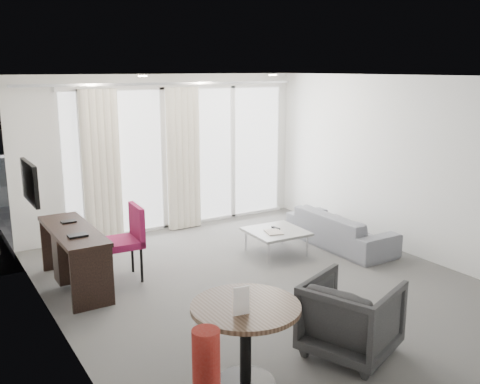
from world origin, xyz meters
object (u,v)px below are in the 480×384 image
round_table (246,346)px  desk_chair (121,244)px  desk (75,258)px  coffee_table (276,242)px  tub_armchair (351,317)px  rattan_chair_a (181,182)px  rattan_chair_b (209,171)px  sofa (340,229)px

round_table → desk_chair: bearing=92.0°
desk → coffee_table: 2.88m
desk_chair → tub_armchair: size_ratio=1.20×
tub_armchair → rattan_chair_a: 6.45m
rattan_chair_b → desk: bearing=-120.3°
desk_chair → round_table: size_ratio=1.04×
sofa → rattan_chair_b: size_ratio=2.16×
desk_chair → desk: bearing=175.1°
tub_armchair → sofa: bearing=-61.5°
desk → desk_chair: (0.58, -0.09, 0.11)m
coffee_table → desk: bearing=173.7°
round_table → coffee_table: 3.42m
sofa → rattan_chair_a: rattan_chair_a is taller
round_table → rattan_chair_a: size_ratio=1.15×
desk_chair → rattan_chair_a: desk_chair is taller
sofa → tub_armchair: bearing=139.7°
desk → desk_chair: 0.59m
desk → rattan_chair_a: (3.04, 3.32, 0.03)m
desk → tub_armchair: bearing=-58.9°
desk → tub_armchair: 3.52m
rattan_chair_b → tub_armchair: bearing=-92.4°
rattan_chair_a → coffee_table: bearing=-103.7°
desk → rattan_chair_b: rattan_chair_b is taller
desk → tub_armchair: (1.82, -3.01, -0.01)m
coffee_table → tub_armchair: bearing=-111.1°
tub_armchair → sofa: tub_armchair is taller
rattan_chair_a → desk_chair: bearing=-136.8°
desk_chair → tub_armchair: (1.24, -2.93, -0.12)m
desk_chair → round_table: bearing=-84.4°
desk_chair → rattan_chair_b: 5.35m
sofa → round_table: bearing=126.5°
sofa → rattan_chair_b: (0.14, 4.51, 0.16)m
tub_armchair → rattan_chair_b: bearing=-39.0°
coffee_table → rattan_chair_a: rattan_chair_a is taller
coffee_table → rattan_chair_b: bearing=74.4°
rattan_chair_a → rattan_chair_b: (1.02, 0.66, 0.02)m
tub_armchair → coffee_table: (1.04, 2.70, -0.19)m
coffee_table → desk_chair: bearing=174.3°
round_table → tub_armchair: (1.14, -0.07, -0.00)m
tub_armchair → coffee_table: size_ratio=1.02×
rattan_chair_a → rattan_chair_b: size_ratio=0.95×
desk → sofa: (3.92, -0.54, -0.11)m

